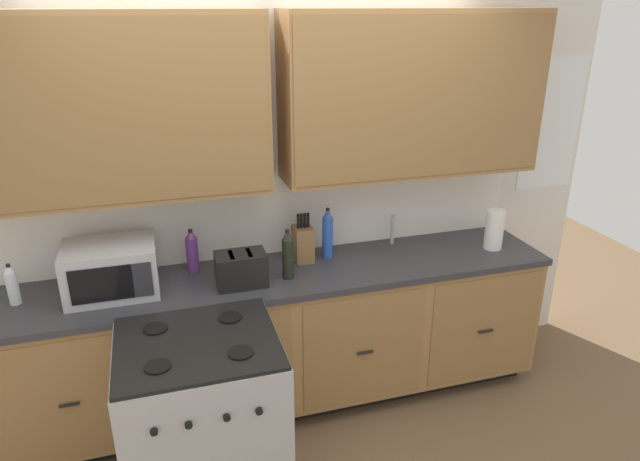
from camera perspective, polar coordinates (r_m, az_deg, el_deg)
ground_plane at (r=3.64m, az=-2.11°, el=-19.37°), size 8.10×8.10×0.00m
wall_unit at (r=3.31m, az=-4.69°, el=8.88°), size 4.44×0.40×2.43m
counter_run at (r=3.59m, az=-3.43°, el=-10.62°), size 3.27×0.64×0.92m
stove_range at (r=3.02m, az=-11.53°, el=-18.31°), size 0.76×0.68×0.95m
microwave at (r=3.28m, az=-20.21°, el=-3.65°), size 0.48×0.37×0.28m
toaster at (r=3.21m, az=-7.92°, el=-3.85°), size 0.28×0.18×0.19m
knife_block at (r=3.47m, az=-1.71°, el=-1.26°), size 0.11×0.14×0.31m
sink_faucet at (r=3.74m, az=7.27°, el=0.11°), size 0.02×0.02×0.20m
paper_towel_roll at (r=3.80m, az=17.07°, el=0.10°), size 0.12×0.12×0.26m
bottle_clear at (r=3.38m, az=-28.47°, el=-4.78°), size 0.06×0.06×0.23m
bottle_violet at (r=3.40m, az=-12.70°, el=-2.03°), size 0.07×0.07×0.26m
bottle_dark at (r=3.24m, az=-3.25°, el=-2.44°), size 0.07×0.07×0.30m
bottle_blue at (r=3.50m, az=0.76°, el=-0.29°), size 0.07×0.07×0.32m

